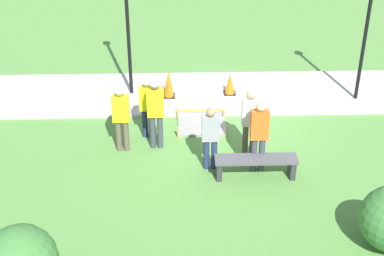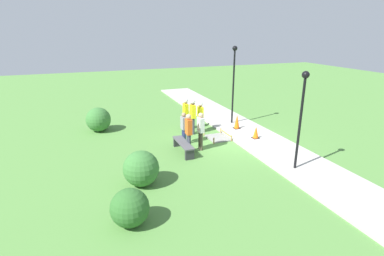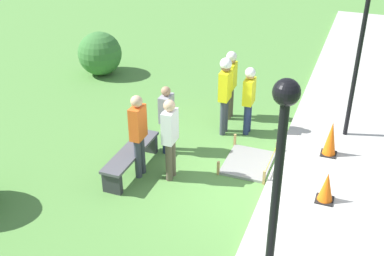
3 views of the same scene
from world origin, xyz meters
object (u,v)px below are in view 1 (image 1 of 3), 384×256
park_bench (256,163)px  bystander_in_orange_shirt (259,132)px  worker_supervisor (155,105)px  worker_trainee (121,112)px  bystander_in_gray_shirt (250,119)px  traffic_cone_far_patch (169,84)px  traffic_cone_near_patch (230,84)px  worker_assistant (148,102)px  bystander_in_white_shirt (211,135)px  lamppost_far (369,12)px

park_bench → bystander_in_orange_shirt: bearing=-105.6°
worker_supervisor → worker_trainee: (0.82, 0.11, -0.10)m
bystander_in_orange_shirt → bystander_in_gray_shirt: size_ratio=1.02×
traffic_cone_far_patch → park_bench: 4.33m
traffic_cone_far_patch → bystander_in_gray_shirt: bearing=123.0°
traffic_cone_near_patch → worker_supervisor: 3.42m
traffic_cone_near_patch → worker_assistant: (2.24, 2.13, 0.59)m
park_bench → worker_trainee: worker_trainee is taller
park_bench → bystander_in_orange_shirt: 0.73m
traffic_cone_near_patch → bystander_in_white_shirt: bystander_in_white_shirt is taller
worker_trainee → bystander_in_orange_shirt: bearing=162.8°
worker_supervisor → bystander_in_orange_shirt: (-2.34, 1.08, -0.13)m
bystander_in_white_shirt → lamppost_far: (-4.29, -3.20, 1.73)m
traffic_cone_near_patch → traffic_cone_far_patch: 1.74m
traffic_cone_far_patch → worker_supervisor: bearing=83.5°
bystander_in_gray_shirt → bystander_in_white_shirt: bearing=27.3°
worker_supervisor → bystander_in_orange_shirt: bearing=155.1°
worker_assistant → traffic_cone_far_patch: bearing=-104.1°
bystander_in_gray_shirt → bystander_in_white_shirt: bystander_in_gray_shirt is taller
worker_supervisor → lamppost_far: 6.17m
worker_assistant → bystander_in_orange_shirt: bearing=147.8°
traffic_cone_near_patch → traffic_cone_far_patch: bearing=4.4°
worker_assistant → worker_supervisor: bearing=112.3°
worker_assistant → bystander_in_gray_shirt: 2.62m
bystander_in_orange_shirt → bystander_in_white_shirt: size_ratio=1.14×
park_bench → lamppost_far: (-3.27, -3.58, 2.26)m
traffic_cone_near_patch → bystander_in_white_shirt: bearing=78.1°
bystander_in_white_shirt → lamppost_far: size_ratio=0.41×
traffic_cone_near_patch → worker_supervisor: bearing=52.7°
worker_assistant → bystander_in_orange_shirt: size_ratio=0.92×
worker_assistant → bystander_in_white_shirt: bearing=135.3°
bystander_in_gray_shirt → worker_assistant: bearing=-21.8°
traffic_cone_near_patch → park_bench: traffic_cone_near_patch is taller
worker_trainee → worker_assistant: bearing=-133.9°
bystander_in_gray_shirt → lamppost_far: bearing=-140.9°
traffic_cone_far_patch → bystander_in_gray_shirt: (-1.93, 2.97, 0.52)m
lamppost_far → bystander_in_white_shirt: bearing=36.7°
traffic_cone_near_patch → bystander_in_orange_shirt: 3.80m
traffic_cone_near_patch → worker_trainee: size_ratio=0.35×
traffic_cone_far_patch → bystander_in_orange_shirt: (-2.05, 3.60, 0.55)m
worker_assistant → traffic_cone_near_patch: bearing=-136.4°
worker_trainee → bystander_in_orange_shirt: size_ratio=0.98×
worker_trainee → lamppost_far: size_ratio=0.47×
traffic_cone_far_patch → lamppost_far: (-5.26, 0.26, 2.12)m
worker_assistant → park_bench: bearing=143.4°
traffic_cone_near_patch → bystander_in_white_shirt: (0.76, 3.59, 0.49)m
lamppost_far → park_bench: bearing=47.6°
worker_supervisor → park_bench: bearing=149.8°
worker_supervisor → worker_assistant: 0.59m
park_bench → worker_trainee: 3.40m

